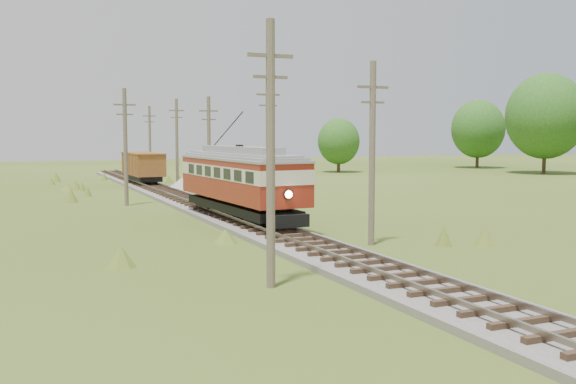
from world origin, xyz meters
name	(u,v)px	position (x,y,z in m)	size (l,w,h in m)	color
railbed_main	(208,209)	(0.00, 34.00, 0.19)	(3.60, 96.00, 0.57)	#605B54
streetcar	(240,177)	(0.00, 27.42, 2.75)	(3.67, 13.20, 5.99)	black
gondola	(143,166)	(0.00, 57.53, 2.11)	(2.99, 8.69, 2.87)	black
gravel_pile	(187,183)	(3.23, 52.51, 0.62)	(3.66, 3.88, 1.33)	gray
utility_pole_r_2	(372,151)	(3.30, 18.00, 4.42)	(1.60, 0.30, 8.60)	brown
utility_pole_r_3	(268,144)	(3.20, 31.00, 4.63)	(1.60, 0.30, 9.00)	brown
utility_pole_r_4	(209,146)	(3.00, 44.00, 4.32)	(1.60, 0.30, 8.40)	brown
utility_pole_r_5	(177,141)	(3.40, 57.00, 4.58)	(1.60, 0.30, 8.90)	brown
utility_pole_r_6	(150,141)	(3.20, 70.00, 4.47)	(1.60, 0.30, 8.70)	brown
utility_pole_l_a	(271,152)	(-4.20, 12.00, 4.63)	(1.60, 0.30, 9.00)	brown
utility_pole_l_b	(125,146)	(-4.50, 40.00, 4.42)	(1.60, 0.30, 8.60)	brown
tree_right_4	(546,116)	(54.00, 58.00, 7.75)	(10.50, 10.50, 13.53)	#38281C
tree_right_5	(478,129)	(56.00, 74.00, 6.19)	(8.40, 8.40, 10.82)	#38281C
tree_mid_b	(339,141)	(30.00, 72.00, 4.33)	(5.88, 5.88, 7.57)	#38281C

